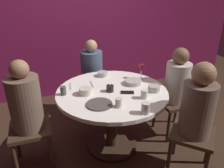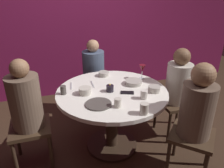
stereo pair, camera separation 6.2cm
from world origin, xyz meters
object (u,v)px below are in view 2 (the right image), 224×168
Objects in this scene: seated_diner_right at (178,84)px; cup_by_right_diner at (63,90)px; wine_glass at (142,69)px; cup_near_candle at (144,109)px; seated_diner_back at (94,69)px; cup_by_left_diner at (144,94)px; cell_phone at (127,93)px; bowl_sauce_side at (133,82)px; dining_table at (112,105)px; dinner_plate at (98,104)px; seated_diner_front_right at (197,110)px; bowl_serving_large at (154,89)px; candle_holder at (110,88)px; cup_center_front at (118,103)px; bowl_small_white at (85,91)px; bowl_salad_center at (104,74)px; seated_diner_left at (26,104)px.

cup_by_right_diner is at bearing -3.49° from seated_diner_right.
wine_glass reaches higher than cup_near_candle.
seated_diner_back is 1.16m from cup_by_left_diner.
cell_phone is 0.24m from bowl_sauce_side.
wine_glass is at bearing 25.12° from dining_table.
cup_near_candle reaches higher than dining_table.
seated_diner_right reaches higher than dinner_plate.
seated_diner_front_right reaches higher than seated_diner_right.
bowl_sauce_side is at bearing 118.53° from bowl_serving_large.
candle_holder reaches higher than cup_center_front.
dining_table is 9.13× the size of bowl_small_white.
bowl_serving_large is 1.42× the size of cup_by_left_diner.
dining_table is 0.36m from bowl_small_white.
seated_diner_right is at bearing -0.84° from bowl_small_white.
bowl_salad_center is (-0.42, 0.22, -0.10)m from wine_glass.
dinner_plate is (-0.19, -0.24, -0.03)m from candle_holder.
seated_diner_front_right is at bearing -60.78° from bowl_salad_center.
seated_diner_back reaches higher than candle_holder.
seated_diner_right reaches higher than cup_center_front.
cup_near_candle is (-0.01, -0.43, 0.05)m from cell_phone.
seated_diner_right is (0.83, -0.86, 0.02)m from seated_diner_back.
seated_diner_right is 1.13m from bowl_small_white.
candle_holder is at bearing 85.08° from cup_center_front.
bowl_small_white is at bearing 10.07° from seated_diner_front_right.
seated_diner_left reaches higher than seated_diner_back.
cup_by_right_diner is at bearing -179.40° from bowl_sauce_side.
dining_table is 9.32× the size of bowl_serving_large.
dining_table is at bearing 0.00° from seated_diner_back.
wine_glass is 1.91× the size of cup_by_right_diner.
seated_diner_right is at bearing -9.43° from bowl_sauce_side.
seated_diner_front_right reaches higher than bowl_serving_large.
candle_holder is 0.33m from bowl_sauce_side.
cup_by_right_diner is at bearing 13.11° from seated_diner_front_right.
bowl_small_white is at bearing 123.39° from cup_center_front.
candle_holder is 0.31m from dinner_plate.
bowl_serving_large is at bearing -14.38° from cup_by_right_diner.
cup_by_left_diner is at bearing -2.40° from dinner_plate.
seated_diner_right is at bearing 0.42° from candle_holder.
cell_phone is 1.59× the size of cup_center_front.
bowl_salad_center is at bearing 95.87° from cup_near_candle.
seated_diner_front_right is 11.52× the size of cup_near_candle.
seated_diner_back is 1.21m from cup_center_front.
wine_glass is 0.52m from cup_by_left_diner.
seated_diner_left is 1.07× the size of seated_diner_back.
bowl_small_white is at bearing 166.35° from bowl_serving_large.
cup_near_candle is at bearing -45.12° from cup_center_front.
wine_glass is 0.49m from bowl_salad_center.
candle_holder reaches higher than bowl_small_white.
seated_diner_front_right is 1.21m from bowl_salad_center.
cup_center_front is (-0.67, 0.28, 0.05)m from seated_diner_front_right.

